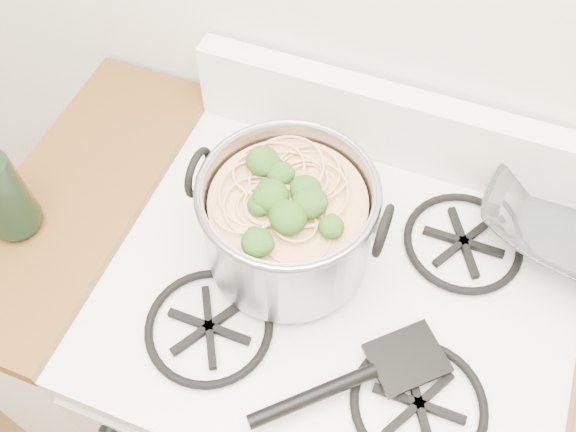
{
  "coord_description": "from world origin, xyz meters",
  "views": [
    {
      "loc": [
        0.1,
        0.77,
        1.85
      ],
      "look_at": [
        -0.1,
        1.28,
        1.03
      ],
      "focal_mm": 40.0,
      "sensor_mm": 36.0,
      "label": 1
    }
  ],
  "objects_px": {
    "stock_pot": "(288,222)",
    "glass_bowl": "(564,223)",
    "gas_range": "(326,384)",
    "spatula": "(408,356)"
  },
  "relations": [
    {
      "from": "gas_range",
      "to": "glass_bowl",
      "type": "distance_m",
      "value": 0.64
    },
    {
      "from": "gas_range",
      "to": "spatula",
      "type": "relative_size",
      "value": 2.98
    },
    {
      "from": "glass_bowl",
      "to": "stock_pot",
      "type": "bearing_deg",
      "value": -153.03
    },
    {
      "from": "gas_range",
      "to": "spatula",
      "type": "height_order",
      "value": "spatula"
    },
    {
      "from": "stock_pot",
      "to": "glass_bowl",
      "type": "relative_size",
      "value": 2.78
    },
    {
      "from": "spatula",
      "to": "stock_pot",
      "type": "bearing_deg",
      "value": -159.39
    },
    {
      "from": "stock_pot",
      "to": "spatula",
      "type": "height_order",
      "value": "stock_pot"
    },
    {
      "from": "spatula",
      "to": "glass_bowl",
      "type": "xyz_separation_m",
      "value": [
        0.19,
        0.33,
        0.0
      ]
    },
    {
      "from": "stock_pot",
      "to": "glass_bowl",
      "type": "bearing_deg",
      "value": 26.97
    },
    {
      "from": "gas_range",
      "to": "glass_bowl",
      "type": "xyz_separation_m",
      "value": [
        0.32,
        0.24,
        0.5
      ]
    }
  ]
}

